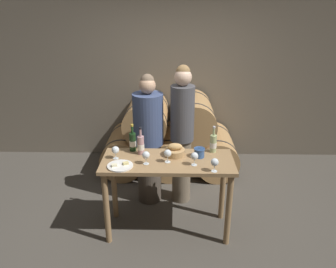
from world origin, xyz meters
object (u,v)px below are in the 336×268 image
cheese_plate (120,166)px  wine_glass_center (168,154)px  wine_glass_left (146,155)px  wine_glass_far_left (115,150)px  wine_bottle_white (213,143)px  wine_bottle_rose (141,145)px  person_left (149,140)px  wine_bottle_red (133,142)px  person_right (182,134)px  wine_glass_far_right (215,162)px  tasting_table (168,173)px  blue_crock (199,152)px  bread_basket (175,151)px  wine_glass_right (194,156)px

cheese_plate → wine_glass_center: size_ratio=1.86×
wine_glass_left → wine_glass_far_left: bearing=160.5°
wine_bottle_white → wine_bottle_rose: size_ratio=0.97×
person_left → wine_bottle_red: bearing=-110.2°
person_left → person_right: 0.42m
person_left → wine_glass_far_left: 0.69m
wine_glass_far_right → wine_glass_far_left: bearing=165.6°
tasting_table → wine_bottle_rose: 0.42m
blue_crock → bread_basket: bread_basket is taller
tasting_table → wine_glass_left: (-0.22, -0.10, 0.25)m
person_right → wine_glass_left: 0.82m
bread_basket → cheese_plate: (-0.56, -0.27, -0.04)m
person_right → bread_basket: bearing=-99.8°
person_right → wine_glass_center: bearing=-103.6°
bread_basket → wine_glass_right: bearing=-48.7°
person_right → wine_glass_left: size_ratio=12.55×
wine_bottle_white → wine_glass_center: wine_bottle_white is taller
wine_glass_right → blue_crock: bearing=71.5°
wine_bottle_white → wine_glass_left: wine_bottle_white is taller
wine_bottle_red → wine_glass_far_right: (0.86, -0.47, -0.01)m
tasting_table → person_right: (0.16, 0.62, 0.20)m
blue_crock → cheese_plate: blue_crock is taller
bread_basket → wine_bottle_rose: bearing=175.7°
tasting_table → person_left: size_ratio=0.84×
cheese_plate → wine_glass_right: size_ratio=1.86×
blue_crock → wine_glass_center: 0.36m
person_right → wine_bottle_rose: 0.67m
tasting_table → wine_bottle_red: 0.53m
wine_bottle_rose → wine_glass_left: bearing=-72.5°
wine_glass_far_left → wine_glass_left: size_ratio=1.00×
wine_glass_center → person_left: bearing=110.4°
tasting_table → wine_glass_far_right: wine_glass_far_right is taller
person_right → wine_glass_right: size_ratio=12.55×
wine_bottle_white → wine_glass_far_right: size_ratio=2.14×
person_left → wine_glass_far_left: (-0.30, -0.60, 0.14)m
tasting_table → person_right: 0.68m
wine_bottle_rose → wine_glass_center: wine_bottle_rose is taller
person_left → wine_bottle_red: size_ratio=5.34×
person_left → wine_bottle_white: 0.87m
wine_bottle_red → bread_basket: wine_bottle_red is taller
person_left → person_right: (0.41, 0.00, 0.09)m
wine_bottle_red → blue_crock: bearing=-11.6°
wine_glass_left → person_left: bearing=92.4°
bread_basket → tasting_table: bearing=-122.7°
wine_bottle_red → wine_glass_far_right: bearing=-28.7°
wine_bottle_rose → bread_basket: (0.37, -0.03, -0.05)m
wine_glass_left → wine_glass_center: (0.22, 0.05, 0.00)m
wine_glass_right → bread_basket: bearing=131.3°
tasting_table → bread_basket: bread_basket is taller
bread_basket → wine_glass_right: size_ratio=1.53×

